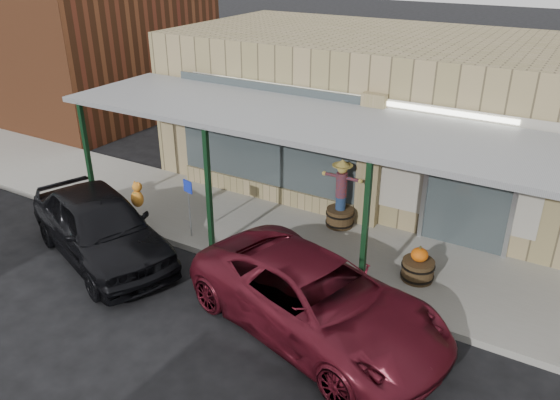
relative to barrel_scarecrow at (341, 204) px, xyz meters
The scene contains 10 objects.
ground 4.73m from the barrel_scarecrow, 92.40° to the right, with size 120.00×120.00×0.00m, color black.
sidewalk 1.27m from the barrel_scarecrow, 100.39° to the right, with size 40.00×3.20×0.15m, color gray.
storefront 3.76m from the barrel_scarecrow, 93.22° to the left, with size 12.00×6.25×4.20m.
awning 2.54m from the barrel_scarecrow, 100.03° to the right, with size 12.00×3.00×3.04m.
block_buildings_near 5.75m from the barrel_scarecrow, 68.23° to the left, with size 61.00×8.00×8.00m.
barrel_scarecrow is the anchor object (origin of this frame).
barrel_pumpkin 2.73m from the barrel_scarecrow, 29.40° to the right, with size 0.86×0.86×0.77m.
handicap_sign 3.61m from the barrel_scarecrow, 140.91° to the right, with size 0.29×0.09×1.43m.
parked_sedan 5.56m from the barrel_scarecrow, 137.04° to the right, with size 4.92×3.31×1.56m.
car_maroon 3.90m from the barrel_scarecrow, 71.54° to the right, with size 2.33×5.05×1.40m, color #56111D.
Camera 1 is at (4.92, -6.26, 6.48)m, focal length 35.00 mm.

